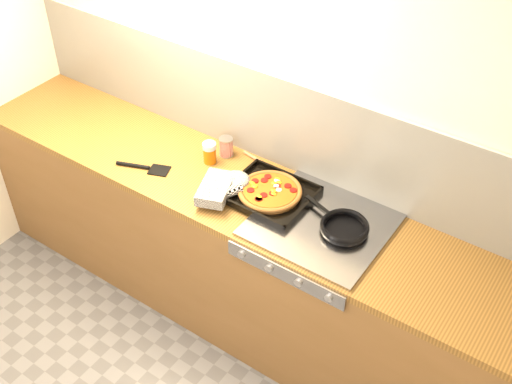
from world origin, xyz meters
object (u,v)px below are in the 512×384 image
Objects in this scene: pizza_on_tray at (255,190)px; juice_glass at (210,153)px; tomato_can at (226,147)px; frying_pan at (344,227)px.

juice_glass is at bearing 164.48° from pizza_on_tray.
tomato_can is 0.90× the size of juice_glass.
pizza_on_tray is at bearing -177.49° from frying_pan.
tomato_can is 0.10m from juice_glass.
pizza_on_tray is 1.33× the size of frying_pan.
tomato_can reaches higher than pizza_on_tray.
frying_pan is 3.38× the size of juice_glass.
juice_glass reaches higher than tomato_can.
juice_glass is (-0.82, 0.08, 0.02)m from frying_pan.
juice_glass is (-0.35, 0.10, 0.02)m from pizza_on_tray.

